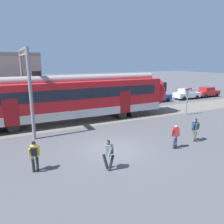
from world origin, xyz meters
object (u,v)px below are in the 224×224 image
object	(u,v)px
pedestrian_red	(176,134)
parked_car_white	(187,94)
pedestrian_navy	(195,128)
crossing_signal	(188,96)
pedestrian_grey	(109,152)
parked_car_red	(207,92)
parked_car_blue	(157,96)
pedestrian_yellow	(34,154)

from	to	relation	value
pedestrian_red	parked_car_white	world-z (taller)	pedestrian_red
pedestrian_navy	crossing_signal	bearing A→B (deg)	49.39
pedestrian_grey	parked_car_red	world-z (taller)	pedestrian_grey
pedestrian_navy	parked_car_blue	world-z (taller)	pedestrian_navy
pedestrian_navy	parked_car_white	world-z (taller)	pedestrian_navy
pedestrian_red	parked_car_red	world-z (taller)	pedestrian_red
pedestrian_yellow	pedestrian_navy	world-z (taller)	same
pedestrian_grey	parked_car_blue	xyz separation A→B (m)	(14.16, 14.38, -0.21)
parked_car_white	pedestrian_yellow	bearing A→B (deg)	-150.89
crossing_signal	parked_car_white	bearing A→B (deg)	45.41
pedestrian_yellow	pedestrian_red	bearing A→B (deg)	-5.49
parked_car_white	parked_car_red	xyz separation A→B (m)	(4.38, 0.09, 0.00)
pedestrian_grey	parked_car_white	distance (m)	24.18
pedestrian_yellow	pedestrian_grey	distance (m)	3.78
pedestrian_grey	crossing_signal	bearing A→B (deg)	29.66
pedestrian_red	crossing_signal	bearing A→B (deg)	41.23
pedestrian_grey	pedestrian_red	size ratio (longest dim) A/B	1.00
pedestrian_yellow	parked_car_blue	bearing A→B (deg)	36.13
pedestrian_yellow	parked_car_red	distance (m)	30.22
parked_car_red	crossing_signal	size ratio (longest dim) A/B	1.35
pedestrian_yellow	parked_car_white	xyz separation A→B (m)	(22.96, 12.79, -0.21)
pedestrian_grey	pedestrian_yellow	bearing A→B (deg)	156.40
parked_car_blue	parked_car_red	bearing A→B (deg)	0.07
pedestrian_grey	parked_car_white	world-z (taller)	pedestrian_grey
pedestrian_red	parked_car_white	xyz separation A→B (m)	(14.40, 13.61, -0.18)
pedestrian_grey	parked_car_red	distance (m)	27.88
pedestrian_red	pedestrian_navy	world-z (taller)	same
parked_car_white	pedestrian_grey	bearing A→B (deg)	-143.75
pedestrian_navy	crossing_signal	xyz separation A→B (m)	(5.08, 5.93, 1.02)
pedestrian_yellow	parked_car_red	bearing A→B (deg)	25.21
pedestrian_yellow	crossing_signal	distance (m)	16.75
pedestrian_grey	pedestrian_navy	xyz separation A→B (m)	(7.24, 1.09, 0.00)
pedestrian_yellow	parked_car_white	distance (m)	26.28
parked_car_blue	pedestrian_red	bearing A→B (deg)	-123.49
pedestrian_navy	crossing_signal	size ratio (longest dim) A/B	0.56
pedestrian_yellow	parked_car_red	world-z (taller)	pedestrian_yellow
parked_car_blue	crossing_signal	xyz separation A→B (m)	(-1.83, -7.36, 1.23)
parked_car_blue	parked_car_white	distance (m)	5.34
parked_car_white	crossing_signal	bearing A→B (deg)	-134.59
crossing_signal	pedestrian_red	bearing A→B (deg)	-138.77
pedestrian_yellow	parked_car_white	bearing A→B (deg)	29.11
pedestrian_grey	pedestrian_red	world-z (taller)	same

